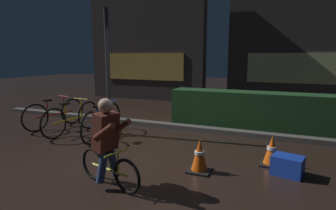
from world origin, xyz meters
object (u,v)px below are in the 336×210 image
Objects in this scene: traffic_cone_near at (200,156)px; traffic_cone_far at (272,151)px; parked_bike_center_left at (103,122)px; cyclist at (108,142)px; parked_bike_left_mid at (72,118)px; street_post at (108,73)px; blue_crate at (287,165)px; parked_bike_leftmost at (55,114)px.

traffic_cone_far is (1.04, 0.72, -0.01)m from traffic_cone_near.
traffic_cone_near is 1.26m from traffic_cone_far.
parked_bike_center_left is 2.44m from cyclist.
cyclist is at bearing -122.77° from parked_bike_left_mid.
street_post is at bearing -0.24° from parked_bike_center_left.
street_post is 1.39m from parked_bike_left_mid.
blue_crate is (3.82, -0.56, -0.22)m from parked_bike_center_left.
traffic_cone_far is at bearing 53.15° from cyclist.
cyclist is (-2.08, -1.66, 0.38)m from traffic_cone_far.
street_post is 1.64× the size of parked_bike_center_left.
parked_bike_leftmost is 5.26m from traffic_cone_far.
parked_bike_center_left is at bearing -85.68° from parked_bike_leftmost.
parked_bike_left_mid is 3.96× the size of blue_crate.
parked_bike_center_left is at bearing -82.78° from street_post.
street_post is at bearing 153.25° from traffic_cone_near.
parked_bike_leftmost is at bearing 163.88° from traffic_cone_near.
traffic_cone_near is at bearing -26.75° from street_post.
street_post reaches higher than traffic_cone_near.
traffic_cone_near is (2.54, -0.96, -0.11)m from parked_bike_center_left.
parked_bike_leftmost is 4.38m from traffic_cone_near.
parked_bike_center_left is at bearing 159.29° from traffic_cone_near.
parked_bike_center_left is at bearing -83.65° from parked_bike_left_mid.
street_post is 3.12m from traffic_cone_near.
parked_bike_left_mid reaches higher than blue_crate.
street_post is at bearing 138.94° from cyclist.
parked_bike_leftmost is 0.97× the size of parked_bike_center_left.
blue_crate is (3.86, -0.90, -1.29)m from street_post.
cyclist is (3.16, -2.16, 0.27)m from parked_bike_leftmost.
parked_bike_left_mid is 3.40× the size of traffic_cone_far.
traffic_cone_near is 1.22× the size of blue_crate.
parked_bike_center_left is 1.40× the size of cyclist.
parked_bike_center_left reaches higher than traffic_cone_far.
traffic_cone_far is at bearing -101.30° from parked_bike_center_left.
blue_crate is (4.68, -0.55, -0.21)m from parked_bike_left_mid.
parked_bike_center_left is 3.86m from blue_crate.
parked_bike_leftmost is 3.15× the size of traffic_cone_near.
traffic_cone_far is 0.41× the size of cyclist.
parked_bike_center_left is at bearing 142.67° from cyclist.
parked_bike_leftmost is at bearing -176.97° from street_post.
street_post is 3.85m from traffic_cone_far.
blue_crate is (1.28, 0.40, -0.11)m from traffic_cone_near.
parked_bike_leftmost reaches higher than blue_crate.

